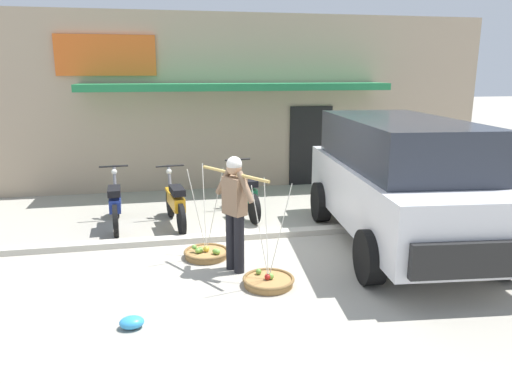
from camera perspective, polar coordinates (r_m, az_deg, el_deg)
The scene contains 11 objects.
ground_plane at distance 7.90m, azimuth -0.80°, elevation -7.10°, with size 90.00×90.00×0.00m, color #9E998C.
sidewalk_curb at distance 8.54m, azimuth -1.67°, elevation -5.14°, with size 20.00×0.24×0.10m, color #BAB4A5.
fruit_vendor at distance 6.91m, azimuth -2.52°, elevation -1.70°, with size 0.76×1.23×1.70m.
fruit_basket_left_side at distance 7.72m, azimuth -5.84°, elevation -7.11°, with size 0.71×0.71×1.45m.
fruit_basket_right_side at distance 6.73m, azimuth 1.47°, elevation -10.33°, with size 0.71×0.71×1.45m.
motorcycle_nearest_shop at distance 9.42m, azimuth -16.16°, elevation -1.30°, with size 0.54×1.82×1.09m.
motorcycle_second_in_row at distance 9.21m, azimuth -9.44°, elevation -1.27°, with size 0.54×1.81×1.09m.
motorcycle_third_in_row at distance 9.78m, azimuth -1.33°, elevation -0.20°, with size 0.54×1.81×1.09m.
parked_truck at distance 8.32m, azimuth 16.42°, elevation 1.53°, with size 2.51×4.96×2.10m.
storefront_building at distance 14.45m, azimuth -4.10°, elevation 10.96°, with size 13.00×6.00×4.20m.
plastic_litter_bag at distance 5.88m, azimuth -14.37°, elevation -14.60°, with size 0.28×0.22×0.14m, color #3393D1.
Camera 1 is at (-1.35, -7.25, 2.83)m, focal length 34.10 mm.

